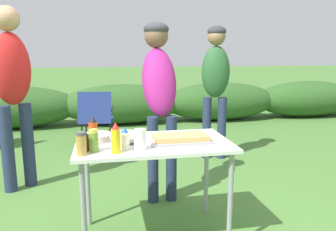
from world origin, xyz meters
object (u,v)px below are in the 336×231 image
folding_table (154,152)px  plate_stack (98,136)px  mixing_bowl (126,136)px  mustard_bottle (116,139)px  standing_person_in_gray_fleece (159,86)px  standing_person_in_dark_puffer (12,82)px  bbq_sauce_bottle (85,141)px  camp_chair_green_behind_table (96,116)px  relish_jar (94,141)px  hot_sauce_bottle (93,131)px  paper_cup_stack (140,140)px  food_tray (181,139)px  mayo_bottle (125,139)px  standing_person_with_beanie (215,77)px  spice_jar (81,144)px

folding_table → plate_stack: bearing=155.4°
folding_table → mixing_bowl: 0.23m
plate_stack → mustard_bottle: size_ratio=1.08×
folding_table → mustard_bottle: 0.39m
standing_person_in_gray_fleece → standing_person_in_dark_puffer: bearing=159.9°
bbq_sauce_bottle → camp_chair_green_behind_table: size_ratio=0.17×
relish_jar → hot_sauce_bottle: bearing=92.2°
paper_cup_stack → bbq_sauce_bottle: (-0.36, 0.04, -0.00)m
plate_stack → hot_sauce_bottle: bearing=-98.1°
relish_jar → bbq_sauce_bottle: bearing=161.8°
plate_stack → food_tray: bearing=-21.1°
folding_table → bbq_sauce_bottle: 0.51m
mixing_bowl → standing_person_in_dark_puffer: (-1.01, 1.13, 0.31)m
mixing_bowl → hot_sauce_bottle: (-0.23, -0.02, 0.05)m
mayo_bottle → mixing_bowl: bearing=83.9°
food_tray → standing_person_in_gray_fleece: bearing=92.1°
standing_person_in_gray_fleece → paper_cup_stack: bearing=-109.4°
paper_cup_stack → camp_chair_green_behind_table: 2.75m
standing_person_with_beanie → camp_chair_green_behind_table: size_ratio=2.04×
food_tray → paper_cup_stack: (-0.30, -0.13, 0.04)m
plate_stack → standing_person_in_gray_fleece: (0.56, 0.53, 0.31)m
hot_sauce_bottle → spice_jar: bearing=-106.4°
bbq_sauce_bottle → standing_person_with_beanie: standing_person_with_beanie is taller
spice_jar → food_tray: bearing=14.6°
standing_person_with_beanie → mayo_bottle: bearing=-110.2°
paper_cup_stack → mustard_bottle: 0.17m
mustard_bottle → mayo_bottle: size_ratio=1.35×
relish_jar → hot_sauce_bottle: size_ratio=0.72×
bbq_sauce_bottle → mustard_bottle: bearing=-22.3°
mustard_bottle → hot_sauce_bottle: hot_sauce_bottle is taller
food_tray → hot_sauce_bottle: bearing=175.1°
standing_person_in_dark_puffer → spice_jar: bearing=-100.3°
folding_table → camp_chair_green_behind_table: 2.58m
food_tray → standing_person_with_beanie: bearing=63.8°
folding_table → hot_sauce_bottle: hot_sauce_bottle is taller
paper_cup_stack → spice_jar: bearing=-172.9°
mustard_bottle → standing_person_in_dark_puffer: standing_person_in_dark_puffer is taller
spice_jar → standing_person_in_gray_fleece: standing_person_in_gray_fleece is taller
standing_person_with_beanie → folding_table: bearing=-107.6°
standing_person_in_gray_fleece → standing_person_in_dark_puffer: standing_person_in_dark_puffer is taller
plate_stack → relish_jar: size_ratio=1.48×
mixing_bowl → plate_stack: bearing=142.0°
standing_person_with_beanie → relish_jar: bearing=-114.1°
relish_jar → standing_person_with_beanie: 2.40m
mixing_bowl → standing_person_in_gray_fleece: standing_person_in_gray_fleece is taller
food_tray → hot_sauce_bottle: size_ratio=2.15×
plate_stack → camp_chair_green_behind_table: bearing=91.7°
plate_stack → bbq_sauce_bottle: bbq_sauce_bottle is taller
relish_jar → standing_person_in_dark_puffer: standing_person_in_dark_puffer is taller
camp_chair_green_behind_table → hot_sauce_bottle: bearing=-83.7°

